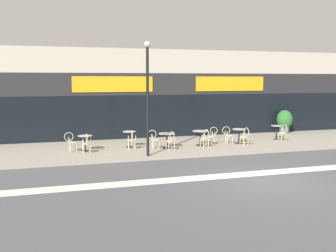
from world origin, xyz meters
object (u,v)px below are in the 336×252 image
bistro_table_3 (200,135)px  cafe_chair_0_near (87,142)px  bistro_table_0 (85,140)px  bistro_table_1 (129,136)px  cafe_chair_1_near (132,139)px  cafe_chair_4_near (245,135)px  cafe_chair_0_side (71,141)px  cafe_chair_3_side (212,135)px  cafe_chair_3_near (205,137)px  cafe_chair_2_near (171,139)px  bistro_table_4 (239,133)px  planter_pot (285,121)px  cafe_chair_2_side (154,138)px  bistro_table_5 (277,130)px  bistro_table_2 (167,137)px  cafe_chair_5_near (283,131)px  cafe_chair_4_side (228,134)px  lamp_post (148,90)px

bistro_table_3 → cafe_chair_0_near: bearing=-174.8°
bistro_table_0 → bistro_table_1: 2.17m
cafe_chair_1_near → cafe_chair_4_near: size_ratio=1.00×
cafe_chair_0_side → cafe_chair_3_side: (6.85, -0.11, 0.00)m
cafe_chair_3_near → cafe_chair_2_near: bearing=89.8°
bistro_table_4 → cafe_chair_4_near: cafe_chair_4_near is taller
cafe_chair_3_near → planter_pot: size_ratio=0.64×
cafe_chair_3_near → cafe_chair_0_side: bearing=74.9°
bistro_table_1 → bistro_table_4: (5.58, -0.54, -0.01)m
bistro_table_3 → cafe_chair_2_side: 2.45m
bistro_table_1 → cafe_chair_3_side: 4.12m
bistro_table_1 → bistro_table_5: (8.17, 0.09, -0.01)m
bistro_table_2 → cafe_chair_1_near: bearing=175.0°
bistro_table_2 → cafe_chair_0_near: cafe_chair_0_near is taller
cafe_chair_4_near → cafe_chair_0_side: bearing=76.5°
bistro_table_0 → cafe_chair_3_side: bearing=-1.1°
bistro_table_0 → cafe_chair_2_side: 3.18m
bistro_table_1 → bistro_table_2: 1.83m
bistro_table_4 → cafe_chair_4_near: 0.63m
cafe_chair_3_near → cafe_chair_5_near: same height
cafe_chair_3_side → bistro_table_5: bearing=-170.8°
cafe_chair_0_side → planter_pot: size_ratio=0.64×
cafe_chair_3_near → cafe_chair_1_near: bearing=73.3°
cafe_chair_4_side → cafe_chair_5_near: 3.22m
cafe_chair_0_side → cafe_chair_3_side: bearing=-6.7°
cafe_chair_2_near → planter_pot: size_ratio=0.64×
bistro_table_2 → bistro_table_4: bearing=3.4°
bistro_table_1 → cafe_chair_2_near: bearing=-39.9°
bistro_table_5 → cafe_chair_4_side: bearing=-169.1°
cafe_chair_5_near → lamp_post: 8.38m
bistro_table_0 → cafe_chair_0_side: 0.63m
cafe_chair_1_near → cafe_chair_4_near: bearing=-88.5°
cafe_chair_0_near → cafe_chair_5_near: 10.32m
bistro_table_2 → cafe_chair_3_side: (2.44, 0.26, -0.00)m
bistro_table_2 → bistro_table_3: 1.83m
cafe_chair_3_side → cafe_chair_2_near: bearing=20.9°
bistro_table_5 → cafe_chair_5_near: cafe_chair_5_near is taller
cafe_chair_1_near → cafe_chair_5_near: 8.19m
bistro_table_2 → cafe_chair_4_side: (3.30, 0.24, -0.00)m
cafe_chair_2_side → cafe_chair_5_near: 7.15m
bistro_table_1 → bistro_table_5: 8.17m
bistro_table_0 → bistro_table_2: size_ratio=0.92×
cafe_chair_2_near → cafe_chair_4_near: bearing=-94.9°
bistro_table_1 → cafe_chair_4_side: bearing=-6.1°
bistro_table_3 → bistro_table_5: size_ratio=1.02×
cafe_chair_1_near → lamp_post: size_ratio=0.19×
bistro_table_4 → bistro_table_5: size_ratio=0.98×
cafe_chair_0_side → lamp_post: lamp_post is taller
cafe_chair_2_near → cafe_chair_3_side: (2.42, 0.89, 0.00)m
cafe_chair_2_side → cafe_chair_5_near: size_ratio=1.00×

